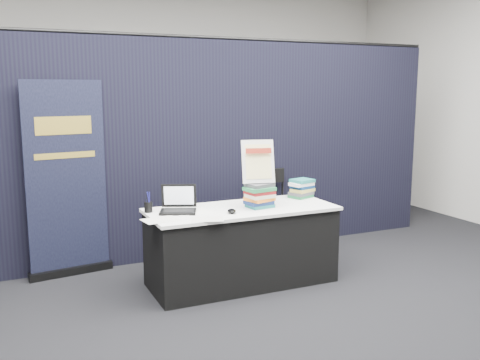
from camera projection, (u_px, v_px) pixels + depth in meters
name	position (u px, v px, depth m)	size (l,w,h in m)	color
floor	(267.00, 303.00, 4.73)	(8.00, 8.00, 0.00)	black
wall_back	(147.00, 97.00, 8.03)	(8.00, 0.02, 3.50)	beige
drape_partition	(203.00, 150.00, 5.96)	(6.00, 0.08, 2.40)	black
display_table	(242.00, 246.00, 5.16)	(1.80, 0.75, 0.75)	black
laptop	(176.00, 206.00, 4.91)	(0.39, 0.37, 0.25)	black
mouse	(232.00, 211.00, 4.87)	(0.08, 0.12, 0.04)	black
brochure_left	(160.00, 220.00, 4.62)	(0.30, 0.21, 0.00)	silver
brochure_mid	(207.00, 219.00, 4.64)	(0.28, 0.20, 0.00)	silver
brochure_right	(192.00, 212.00, 4.92)	(0.33, 0.24, 0.00)	white
pen_cup	(148.00, 207.00, 4.90)	(0.07, 0.07, 0.10)	black
book_stack_tall	(259.00, 196.00, 5.08)	(0.28, 0.23, 0.23)	#1D6F6B
book_stack_short	(302.00, 188.00, 5.56)	(0.27, 0.24, 0.19)	#1E7340
info_sign	(258.00, 162.00, 5.06)	(0.33, 0.19, 0.42)	black
pullup_banner	(67.00, 191.00, 5.32)	(0.84, 0.21, 1.96)	black
stacking_chair	(274.00, 207.00, 6.13)	(0.49, 0.50, 0.95)	black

